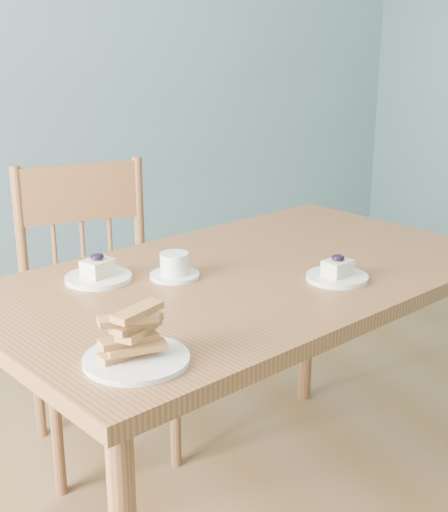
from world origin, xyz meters
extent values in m
cube|color=#69949E|center=(0.00, 2.50, 1.35)|extent=(5.00, 0.01, 2.70)
cube|color=brown|center=(0.09, 0.17, 0.78)|extent=(1.65, 1.18, 0.04)
cylinder|color=brown|center=(0.67, 0.68, 0.38)|extent=(0.06, 0.06, 0.76)
cube|color=brown|center=(-0.18, 0.71, 0.48)|extent=(0.50, 0.48, 0.04)
cylinder|color=brown|center=(-0.39, 0.54, 0.23)|extent=(0.04, 0.04, 0.45)
cylinder|color=brown|center=(0.00, 0.50, 0.23)|extent=(0.04, 0.04, 0.45)
cylinder|color=brown|center=(-0.36, 0.91, 0.23)|extent=(0.04, 0.04, 0.45)
cylinder|color=brown|center=(0.04, 0.88, 0.23)|extent=(0.04, 0.04, 0.45)
cylinder|color=brown|center=(-0.37, 0.93, 0.76)|extent=(0.04, 0.04, 0.52)
cylinder|color=brown|center=(0.05, 0.89, 0.76)|extent=(0.04, 0.04, 0.52)
cube|color=brown|center=(-0.16, 0.91, 0.91)|extent=(0.40, 0.06, 0.20)
cylinder|color=brown|center=(-0.26, 0.91, 0.65)|extent=(0.02, 0.02, 0.31)
cylinder|color=brown|center=(-0.16, 0.91, 0.65)|extent=(0.02, 0.02, 0.31)
cylinder|color=brown|center=(-0.06, 0.90, 0.65)|extent=(0.02, 0.02, 0.31)
cylinder|color=white|center=(0.27, 0.00, 0.80)|extent=(0.17, 0.17, 0.01)
cube|color=beige|center=(0.27, 0.00, 0.83)|extent=(0.08, 0.07, 0.04)
ellipsoid|color=black|center=(0.27, 0.00, 0.86)|extent=(0.04, 0.04, 0.02)
sphere|color=black|center=(0.28, 0.01, 0.86)|extent=(0.01, 0.01, 0.01)
sphere|color=black|center=(0.26, 0.01, 0.86)|extent=(0.01, 0.01, 0.01)
sphere|color=black|center=(0.28, -0.01, 0.86)|extent=(0.01, 0.01, 0.01)
cylinder|color=white|center=(-0.30, 0.31, 0.80)|extent=(0.18, 0.18, 0.01)
cube|color=beige|center=(-0.30, 0.31, 0.83)|extent=(0.10, 0.09, 0.05)
ellipsoid|color=black|center=(-0.30, 0.31, 0.87)|extent=(0.04, 0.04, 0.02)
sphere|color=black|center=(-0.29, 0.31, 0.86)|extent=(0.02, 0.02, 0.02)
sphere|color=black|center=(-0.31, 0.32, 0.86)|extent=(0.02, 0.02, 0.02)
sphere|color=black|center=(-0.30, 0.30, 0.86)|extent=(0.02, 0.02, 0.02)
cylinder|color=white|center=(-0.11, 0.23, 0.80)|extent=(0.14, 0.14, 0.01)
cylinder|color=white|center=(-0.11, 0.23, 0.84)|extent=(0.10, 0.10, 0.06)
cylinder|color=olive|center=(-0.11, 0.23, 0.86)|extent=(0.07, 0.07, 0.00)
torus|color=white|center=(-0.07, 0.25, 0.84)|extent=(0.05, 0.03, 0.05)
cylinder|color=white|center=(-0.40, -0.20, 0.80)|extent=(0.22, 0.22, 0.01)
camera|label=1|loc=(-0.87, -1.46, 1.46)|focal=50.00mm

